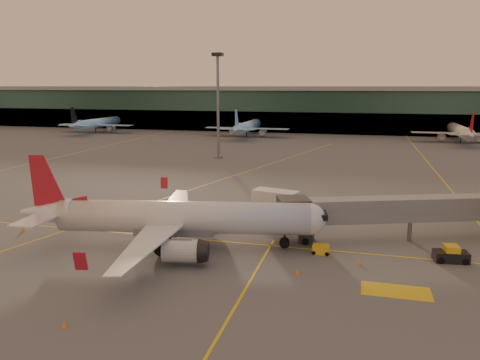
% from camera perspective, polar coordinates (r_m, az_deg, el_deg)
% --- Properties ---
extents(ground, '(600.00, 600.00, 0.00)m').
position_cam_1_polar(ground, '(50.30, -3.01, -9.37)').
color(ground, '#4C4F54').
rests_on(ground, ground).
extents(taxi_markings, '(100.12, 173.00, 0.01)m').
position_cam_1_polar(taxi_markings, '(93.58, 0.91, 0.44)').
color(taxi_markings, gold).
rests_on(taxi_markings, ground).
extents(terminal, '(400.00, 20.00, 17.60)m').
position_cam_1_polar(terminal, '(187.35, 10.26, 8.47)').
color(terminal, '#19382D').
rests_on(terminal, ground).
extents(mast_west_near, '(2.40, 2.40, 25.60)m').
position_cam_1_polar(mast_west_near, '(116.02, -2.70, 9.95)').
color(mast_west_near, slate).
rests_on(mast_west_near, ground).
extents(distant_aircraft_row, '(290.00, 34.00, 13.00)m').
position_cam_1_polar(distant_aircraft_row, '(167.53, 2.30, 5.31)').
color(distant_aircraft_row, '#98D7FF').
rests_on(distant_aircraft_row, ground).
extents(main_airplane, '(34.17, 31.03, 10.37)m').
position_cam_1_polar(main_airplane, '(52.58, -8.11, -4.67)').
color(main_airplane, silver).
rests_on(main_airplane, ground).
extents(jet_bridge, '(31.12, 13.83, 5.36)m').
position_cam_1_polar(jet_bridge, '(58.55, 21.37, -3.40)').
color(jet_bridge, slate).
rests_on(jet_bridge, ground).
extents(catering_truck, '(6.28, 3.94, 4.53)m').
position_cam_1_polar(catering_truck, '(61.11, 4.40, -3.08)').
color(catering_truck, '#BC341A').
rests_on(catering_truck, ground).
extents(gpu_cart, '(1.87, 1.11, 1.06)m').
position_cam_1_polar(gpu_cart, '(51.68, 9.83, -8.33)').
color(gpu_cart, gold).
rests_on(gpu_cart, ground).
extents(pushback_tug, '(3.56, 2.23, 1.73)m').
position_cam_1_polar(pushback_tug, '(53.44, 24.33, -8.33)').
color(pushback_tug, black).
rests_on(pushback_tug, ground).
extents(cone_nose, '(0.41, 0.41, 0.52)m').
position_cam_1_polar(cone_nose, '(49.96, 14.26, -9.56)').
color(cone_nose, orange).
rests_on(cone_nose, ground).
extents(cone_tail, '(0.49, 0.49, 0.63)m').
position_cam_1_polar(cone_tail, '(64.38, -24.98, -5.48)').
color(cone_tail, orange).
rests_on(cone_tail, ground).
extents(cone_wing_right, '(0.41, 0.41, 0.52)m').
position_cam_1_polar(cone_wing_right, '(39.03, -20.63, -16.15)').
color(cone_wing_right, orange).
rests_on(cone_wing_right, ground).
extents(cone_wing_left, '(0.48, 0.48, 0.62)m').
position_cam_1_polar(cone_wing_left, '(69.03, -2.90, -3.31)').
color(cone_wing_left, orange).
rests_on(cone_wing_left, ground).
extents(cone_fwd, '(0.43, 0.43, 0.55)m').
position_cam_1_polar(cone_fwd, '(46.27, 7.05, -10.99)').
color(cone_fwd, orange).
rests_on(cone_fwd, ground).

